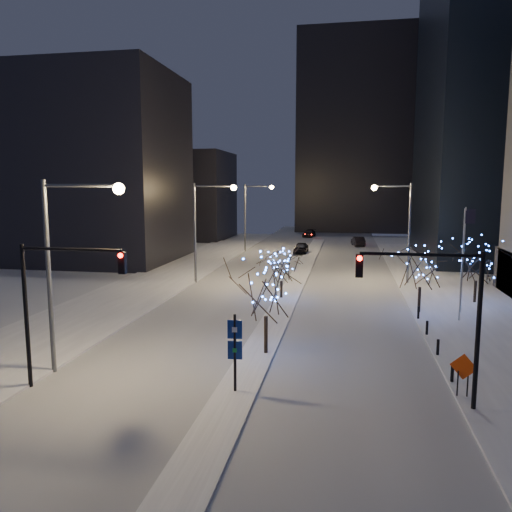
% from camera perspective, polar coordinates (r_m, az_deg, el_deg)
% --- Properties ---
extents(ground, '(160.00, 160.00, 0.00)m').
position_cam_1_polar(ground, '(23.42, -2.84, -16.41)').
color(ground, silver).
rests_on(ground, ground).
extents(road, '(20.00, 130.00, 0.02)m').
position_cam_1_polar(road, '(56.81, 5.21, -1.87)').
color(road, '#B4B9C4').
rests_on(road, ground).
extents(median, '(2.00, 80.00, 0.15)m').
position_cam_1_polar(median, '(51.90, 4.72, -2.72)').
color(median, white).
rests_on(median, ground).
extents(east_sidewalk, '(10.00, 90.00, 0.15)m').
position_cam_1_polar(east_sidewalk, '(43.08, 23.70, -5.59)').
color(east_sidewalk, white).
rests_on(east_sidewalk, ground).
extents(west_sidewalk, '(8.00, 90.00, 0.15)m').
position_cam_1_polar(west_sidewalk, '(45.95, -14.28, -4.34)').
color(west_sidewalk, white).
rests_on(west_sidewalk, ground).
extents(filler_west_near, '(22.00, 18.00, 24.00)m').
position_cam_1_polar(filler_west_near, '(69.15, -18.37, 9.48)').
color(filler_west_near, black).
rests_on(filler_west_near, ground).
extents(filler_west_far, '(18.00, 16.00, 16.00)m').
position_cam_1_polar(filler_west_far, '(95.90, -8.54, 6.86)').
color(filler_west_far, black).
rests_on(filler_west_far, ground).
extents(horizon_block, '(24.00, 14.00, 42.00)m').
position_cam_1_polar(horizon_block, '(113.34, 11.13, 13.54)').
color(horizon_block, black).
rests_on(horizon_block, ground).
extents(street_lamp_w_near, '(4.40, 0.56, 10.00)m').
position_cam_1_polar(street_lamp_w_near, '(26.84, -20.84, 0.67)').
color(street_lamp_w_near, '#595E66').
rests_on(street_lamp_w_near, ground).
extents(street_lamp_w_mid, '(4.40, 0.56, 10.00)m').
position_cam_1_polar(street_lamp_w_mid, '(49.84, -5.85, 4.27)').
color(street_lamp_w_mid, '#595E66').
rests_on(street_lamp_w_mid, ground).
extents(street_lamp_w_far, '(4.40, 0.56, 10.00)m').
position_cam_1_polar(street_lamp_w_far, '(74.14, -0.46, 5.50)').
color(street_lamp_w_far, '#595E66').
rests_on(street_lamp_w_far, ground).
extents(street_lamp_east, '(3.90, 0.56, 10.00)m').
position_cam_1_polar(street_lamp_east, '(51.13, 16.15, 4.04)').
color(street_lamp_east, '#595E66').
rests_on(street_lamp_east, ground).
extents(traffic_signal_west, '(5.26, 0.43, 7.00)m').
position_cam_1_polar(traffic_signal_west, '(25.17, -22.02, -3.85)').
color(traffic_signal_west, black).
rests_on(traffic_signal_west, ground).
extents(traffic_signal_east, '(5.26, 0.43, 7.00)m').
position_cam_1_polar(traffic_signal_east, '(22.67, 20.37, -5.03)').
color(traffic_signal_east, black).
rests_on(traffic_signal_east, ground).
extents(flagpoles, '(1.35, 2.60, 8.00)m').
position_cam_1_polar(flagpoles, '(39.25, 22.67, 0.22)').
color(flagpoles, silver).
rests_on(flagpoles, east_sidewalk).
extents(bollards, '(0.16, 12.16, 0.90)m').
position_cam_1_polar(bollards, '(32.50, 19.48, -8.70)').
color(bollards, black).
rests_on(bollards, east_sidewalk).
extents(car_near, '(2.07, 4.79, 1.61)m').
position_cam_1_polar(car_near, '(72.73, 5.17, 0.92)').
color(car_near, black).
rests_on(car_near, ground).
extents(car_mid, '(2.35, 4.83, 1.52)m').
position_cam_1_polar(car_mid, '(83.53, 11.59, 1.66)').
color(car_mid, black).
rests_on(car_mid, ground).
extents(car_far, '(2.58, 5.00, 1.39)m').
position_cam_1_polar(car_far, '(96.76, 6.09, 2.58)').
color(car_far, black).
rests_on(car_far, ground).
extents(holiday_tree_median_near, '(4.95, 4.95, 5.87)m').
position_cam_1_polar(holiday_tree_median_near, '(28.32, 1.15, -3.60)').
color(holiday_tree_median_near, black).
rests_on(holiday_tree_median_near, median).
extents(holiday_tree_median_far, '(3.42, 3.42, 3.95)m').
position_cam_1_polar(holiday_tree_median_far, '(42.85, 2.93, -1.38)').
color(holiday_tree_median_far, black).
rests_on(holiday_tree_median_far, median).
extents(holiday_tree_plaza_near, '(5.56, 5.56, 5.65)m').
position_cam_1_polar(holiday_tree_plaza_near, '(39.59, 18.32, -1.00)').
color(holiday_tree_plaza_near, black).
rests_on(holiday_tree_plaza_near, east_sidewalk).
extents(holiday_tree_plaza_far, '(5.37, 5.37, 5.42)m').
position_cam_1_polar(holiday_tree_plaza_far, '(44.77, 23.94, -0.53)').
color(holiday_tree_plaza_far, black).
rests_on(holiday_tree_plaza_far, east_sidewalk).
extents(wayfinding_sign, '(0.68, 0.13, 3.83)m').
position_cam_1_polar(wayfinding_sign, '(23.49, -2.43, -10.18)').
color(wayfinding_sign, black).
rests_on(wayfinding_sign, ground).
extents(construction_sign, '(1.12, 0.55, 2.01)m').
position_cam_1_polar(construction_sign, '(25.06, 22.62, -12.01)').
color(construction_sign, black).
rests_on(construction_sign, east_sidewalk).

